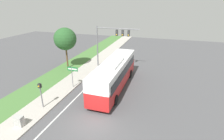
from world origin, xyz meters
name	(u,v)px	position (x,y,z in m)	size (l,w,h in m)	color
ground_plane	(95,121)	(0.00, 0.00, 0.00)	(80.00, 80.00, 0.00)	#4C4C4F
sidewalk	(37,109)	(-6.20, 0.00, 0.06)	(2.80, 80.00, 0.12)	#ADA89E
grass_verge	(12,103)	(-9.40, 0.00, 0.05)	(3.60, 80.00, 0.10)	#477538
lane_divider_near	(60,114)	(-3.60, 0.00, 0.00)	(0.14, 30.00, 0.01)	silver
bus	(115,72)	(-0.23, 6.83, 2.03)	(2.70, 11.76, 3.68)	red
signal_gantry	(111,38)	(-2.78, 13.33, 4.82)	(6.62, 0.41, 6.54)	slate
pedestrian_signal	(41,92)	(-5.76, 0.34, 1.88)	(0.28, 0.34, 2.73)	slate
street_sign	(72,73)	(-5.05, 5.24, 2.01)	(1.36, 0.08, 2.81)	slate
utility_cabinet	(19,121)	(-5.81, -2.62, 0.59)	(0.76, 0.49, 0.93)	#A8A8A3
roadside_tree	(65,39)	(-9.32, 11.03, 4.71)	(3.39, 3.39, 6.32)	brown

